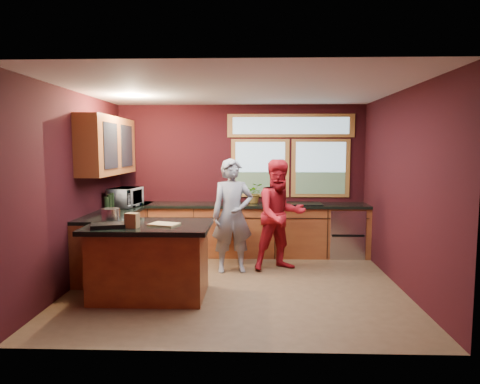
{
  "coord_description": "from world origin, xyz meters",
  "views": [
    {
      "loc": [
        0.24,
        -5.85,
        1.91
      ],
      "look_at": [
        0.03,
        0.4,
        1.27
      ],
      "focal_mm": 32.0,
      "sensor_mm": 36.0,
      "label": 1
    }
  ],
  "objects_px": {
    "person_grey": "(232,216)",
    "person_red": "(280,215)",
    "stock_pot": "(111,215)",
    "cutting_board": "(164,224)",
    "island": "(150,260)"
  },
  "relations": [
    {
      "from": "island",
      "to": "person_grey",
      "type": "xyz_separation_m",
      "value": [
        1.0,
        1.16,
        0.4
      ]
    },
    {
      "from": "person_red",
      "to": "stock_pot",
      "type": "relative_size",
      "value": 7.25
    },
    {
      "from": "island",
      "to": "person_red",
      "type": "xyz_separation_m",
      "value": [
        1.75,
        1.3,
        0.39
      ]
    },
    {
      "from": "cutting_board",
      "to": "island",
      "type": "bearing_deg",
      "value": 165.96
    },
    {
      "from": "cutting_board",
      "to": "person_grey",
      "type": "bearing_deg",
      "value": 56.37
    },
    {
      "from": "person_grey",
      "to": "cutting_board",
      "type": "relative_size",
      "value": 5.01
    },
    {
      "from": "person_grey",
      "to": "island",
      "type": "bearing_deg",
      "value": -141.63
    },
    {
      "from": "person_red",
      "to": "cutting_board",
      "type": "relative_size",
      "value": 4.97
    },
    {
      "from": "stock_pot",
      "to": "person_red",
      "type": "bearing_deg",
      "value": 26.52
    },
    {
      "from": "person_grey",
      "to": "stock_pot",
      "type": "relative_size",
      "value": 7.3
    },
    {
      "from": "person_grey",
      "to": "person_red",
      "type": "height_order",
      "value": "person_grey"
    },
    {
      "from": "person_grey",
      "to": "person_red",
      "type": "xyz_separation_m",
      "value": [
        0.74,
        0.14,
        -0.01
      ]
    },
    {
      "from": "cutting_board",
      "to": "stock_pot",
      "type": "bearing_deg",
      "value": 165.07
    },
    {
      "from": "person_grey",
      "to": "cutting_board",
      "type": "distance_m",
      "value": 1.45
    },
    {
      "from": "island",
      "to": "stock_pot",
      "type": "relative_size",
      "value": 6.46
    }
  ]
}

